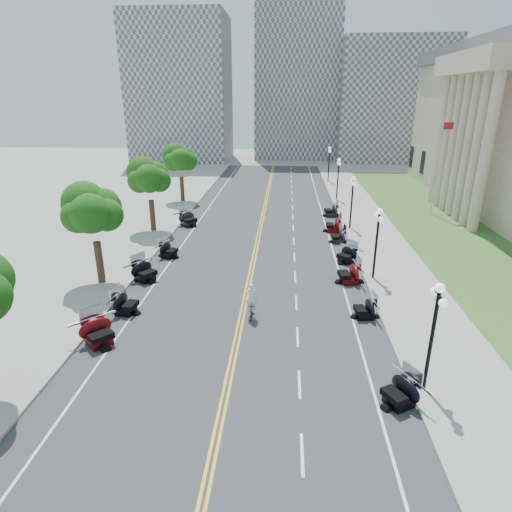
{
  "coord_description": "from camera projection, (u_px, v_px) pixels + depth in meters",
  "views": [
    {
      "loc": [
        2.38,
        -23.92,
        12.08
      ],
      "look_at": [
        0.5,
        2.76,
        2.0
      ],
      "focal_mm": 30.0,
      "sensor_mm": 36.0,
      "label": 1
    }
  ],
  "objects": [
    {
      "name": "lane_dash_13",
      "position": [
        292.0,
        200.0,
        52.66
      ],
      "size": [
        0.12,
        2.0,
        0.0
      ],
      "primitive_type": "cube",
      "color": "white",
      "rests_on": "road"
    },
    {
      "name": "lawn",
      "position": [
        438.0,
        225.0,
        42.37
      ],
      "size": [
        9.0,
        60.0,
        0.1
      ],
      "primitive_type": "cube",
      "color": "#356023",
      "rests_on": "ground"
    },
    {
      "name": "street_lamp_5",
      "position": [
        329.0,
        164.0,
        62.59
      ],
      "size": [
        0.5,
        1.2,
        4.9
      ],
      "primitive_type": null,
      "color": "black",
      "rests_on": "sidewalk_north"
    },
    {
      "name": "motorcycle_n_3",
      "position": [
        400.0,
        391.0,
        17.58
      ],
      "size": [
        2.65,
        2.65,
        1.36
      ],
      "primitive_type": null,
      "rotation": [
        0.0,
        0.0,
        -1.05
      ],
      "color": "black",
      "rests_on": "road"
    },
    {
      "name": "lane_dash_9",
      "position": [
        294.0,
        241.0,
        37.73
      ],
      "size": [
        0.12,
        2.0,
        0.0
      ],
      "primitive_type": "cube",
      "color": "white",
      "rests_on": "road"
    },
    {
      "name": "motorcycle_s_7",
      "position": [
        169.0,
        249.0,
        33.75
      ],
      "size": [
        2.41,
        2.41,
        1.35
      ],
      "primitive_type": null,
      "rotation": [
        0.0,
        0.0,
        1.28
      ],
      "color": "black",
      "rests_on": "road"
    },
    {
      "name": "bicycle",
      "position": [
        251.0,
        310.0,
        24.65
      ],
      "size": [
        0.5,
        1.59,
        0.95
      ],
      "primitive_type": "imported",
      "rotation": [
        0.0,
        0.0,
        0.03
      ],
      "color": "#A51414",
      "rests_on": "road"
    },
    {
      "name": "motorcycle_s_9",
      "position": [
        188.0,
        218.0,
        41.94
      ],
      "size": [
        3.15,
        3.15,
        1.56
      ],
      "primitive_type": null,
      "rotation": [
        0.0,
        0.0,
        0.79
      ],
      "color": "black",
      "rests_on": "road"
    },
    {
      "name": "road",
      "position": [
        256.0,
        248.0,
        36.07
      ],
      "size": [
        16.0,
        90.0,
        0.01
      ],
      "primitive_type": "cube",
      "color": "#333335",
      "rests_on": "ground"
    },
    {
      "name": "lane_dash_6",
      "position": [
        296.0,
        303.0,
        26.53
      ],
      "size": [
        0.12,
        2.0,
        0.0
      ],
      "primitive_type": "cube",
      "color": "white",
      "rests_on": "road"
    },
    {
      "name": "tree_2",
      "position": [
        93.0,
        216.0,
        27.59
      ],
      "size": [
        4.8,
        4.8,
        9.2
      ],
      "primitive_type": null,
      "color": "#235619",
      "rests_on": "sidewalk_south"
    },
    {
      "name": "lane_dash_15",
      "position": [
        292.0,
        187.0,
        60.13
      ],
      "size": [
        0.12,
        2.0,
        0.0
      ],
      "primitive_type": "cube",
      "color": "white",
      "rests_on": "road"
    },
    {
      "name": "ground",
      "position": [
        245.0,
        301.0,
        26.74
      ],
      "size": [
        160.0,
        160.0,
        0.0
      ],
      "primitive_type": "plane",
      "color": "gray"
    },
    {
      "name": "lane_dash_3",
      "position": [
        302.0,
        454.0,
        15.32
      ],
      "size": [
        0.12,
        2.0,
        0.0
      ],
      "primitive_type": "cube",
      "color": "white",
      "rests_on": "road"
    },
    {
      "name": "lane_dash_12",
      "position": [
        292.0,
        208.0,
        48.93
      ],
      "size": [
        0.12,
        2.0,
        0.0
      ],
      "primitive_type": "cube",
      "color": "white",
      "rests_on": "road"
    },
    {
      "name": "sidewalk_south",
      "position": [
        134.0,
        244.0,
        36.74
      ],
      "size": [
        5.0,
        90.0,
        0.15
      ],
      "primitive_type": "cube",
      "color": "#9E9991",
      "rests_on": "ground"
    },
    {
      "name": "lane_dash_8",
      "position": [
        294.0,
        257.0,
        33.99
      ],
      "size": [
        0.12,
        2.0,
        0.0
      ],
      "primitive_type": "cube",
      "color": "white",
      "rests_on": "road"
    },
    {
      "name": "sidewalk_north",
      "position": [
        383.0,
        250.0,
        35.36
      ],
      "size": [
        5.0,
        90.0,
        0.15
      ],
      "primitive_type": "cube",
      "color": "#9E9991",
      "rests_on": "ground"
    },
    {
      "name": "street_lamp_1",
      "position": [
        432.0,
        338.0,
        17.79
      ],
      "size": [
        0.5,
        1.2,
        4.9
      ],
      "primitive_type": null,
      "color": "black",
      "rests_on": "sidewalk_north"
    },
    {
      "name": "lane_dash_16",
      "position": [
        291.0,
        181.0,
        63.86
      ],
      "size": [
        0.12,
        2.0,
        0.0
      ],
      "primitive_type": "cube",
      "color": "white",
      "rests_on": "road"
    },
    {
      "name": "flagpole",
      "position": [
        437.0,
        168.0,
        44.33
      ],
      "size": [
        1.1,
        0.2,
        10.0
      ],
      "primitive_type": null,
      "color": "silver",
      "rests_on": "ground"
    },
    {
      "name": "tree_3",
      "position": [
        149.0,
        181.0,
        38.79
      ],
      "size": [
        4.8,
        4.8,
        9.2
      ],
      "primitive_type": null,
      "color": "#235619",
      "rests_on": "sidewalk_south"
    },
    {
      "name": "motorcycle_n_8",
      "position": [
        339.0,
        235.0,
        37.17
      ],
      "size": [
        2.02,
        2.02,
        1.29
      ],
      "primitive_type": null,
      "rotation": [
        0.0,
        0.0,
        -1.47
      ],
      "color": "black",
      "rests_on": "road"
    },
    {
      "name": "motorcycle_n_6",
      "position": [
        349.0,
        273.0,
        29.1
      ],
      "size": [
        2.46,
        2.46,
        1.52
      ],
      "primitive_type": null,
      "rotation": [
        0.0,
        0.0,
        -1.43
      ],
      "color": "#590A0C",
      "rests_on": "road"
    },
    {
      "name": "distant_block_c",
      "position": [
        390.0,
        101.0,
        82.09
      ],
      "size": [
        20.0,
        14.0,
        22.0
      ],
      "primitive_type": "cube",
      "color": "gray",
      "rests_on": "ground"
    },
    {
      "name": "lane_dash_5",
      "position": [
        298.0,
        337.0,
        22.79
      ],
      "size": [
        0.12,
        2.0,
        0.0
      ],
      "primitive_type": "cube",
      "color": "white",
      "rests_on": "road"
    },
    {
      "name": "motorcycle_n_7",
      "position": [
        347.0,
        254.0,
        32.7
      ],
      "size": [
        2.77,
        2.77,
        1.37
      ],
      "primitive_type": null,
      "rotation": [
        0.0,
        0.0,
        -0.83
      ],
      "color": "black",
      "rests_on": "road"
    },
    {
      "name": "street_lamp_4",
      "position": [
        338.0,
        179.0,
        51.39
      ],
      "size": [
        0.5,
        1.2,
        4.9
      ],
      "primitive_type": null,
      "color": "black",
      "rests_on": "sidewalk_north"
    },
    {
      "name": "lane_dash_11",
      "position": [
        293.0,
        217.0,
        45.19
      ],
      "size": [
        0.12,
        2.0,
        0.0
      ],
      "primitive_type": "cube",
      "color": "white",
      "rests_on": "road"
    },
    {
      "name": "motorcycle_n_10",
      "position": [
        331.0,
        210.0,
        45.23
      ],
      "size": [
        2.32,
        2.32,
        1.47
      ],
      "primitive_type": null,
      "rotation": [
        0.0,
        0.0,
        -1.46
      ],
      "color": "black",
      "rests_on": "road"
    },
    {
      "name": "street_lamp_2",
      "position": [
        376.0,
        244.0,
        28.99
      ],
      "size": [
        0.5,
        1.2,
        4.9
      ],
      "primitive_type": null,
      "color": "black",
      "rests_on": "sidewalk_north"
    },
    {
      "name": "centerline_yellow_b",
      "position": [
        258.0,
        248.0,
        36.06
      ],
      "size": [
        0.12,
        90.0,
        0.0
      ],
      "primitive_type": "cube",
      "color": "yellow",
      "rests_on": "road"
    },
    {
      "name": "motorcycle_n_5",
      "position": [
        365.0,
        308.0,
        24.56
      ],
      "size": [
        2.02,
        2.02,
        1.26
      ],
      "primitive_type": null,
      "rotation": [
        0.0,
        0.0,
        -1.44
      ],
      "color": "black",
      "rests_on": "road"
    },
    {
      "name": "lane_dash_10",
      "position": [
        293.0,
        228.0,
        41.46
      ],
      "size": [
        0.12,
        2.0,
        0.0
      ],
      "primitive_type": "cube",
      "color": "white",
      "rests_on": "road"
    },
    {
      "name": "lane_dash_7",
      "position": [
        295.0,
        277.0,
        30.26
      ],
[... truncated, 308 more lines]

